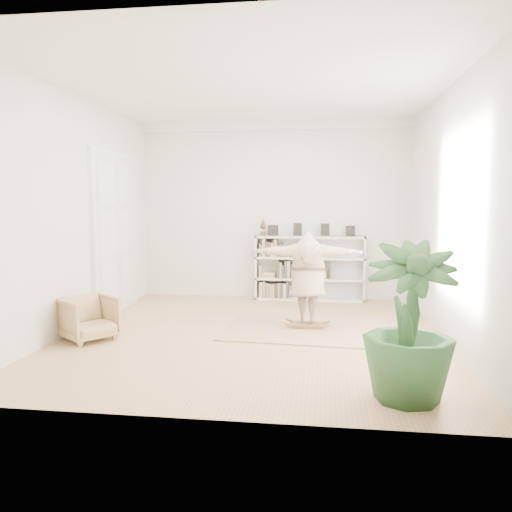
{
  "coord_description": "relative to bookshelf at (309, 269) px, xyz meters",
  "views": [
    {
      "loc": [
        1.01,
        -7.24,
        1.95
      ],
      "look_at": [
        -0.02,
        0.4,
        1.14
      ],
      "focal_mm": 35.0,
      "sensor_mm": 36.0,
      "label": 1
    }
  ],
  "objects": [
    {
      "name": "rug",
      "position": [
        0.04,
        -2.36,
        -0.63
      ],
      "size": [
        2.63,
        2.17,
        0.02
      ],
      "primitive_type": "cube",
      "rotation": [
        0.0,
        0.0,
        -0.07
      ],
      "color": "tan",
      "rests_on": "floor"
    },
    {
      "name": "rocker_board",
      "position": [
        0.04,
        -2.36,
        -0.57
      ],
      "size": [
        0.5,
        0.32,
        0.1
      ],
      "rotation": [
        0.0,
        0.0,
        -0.07
      ],
      "color": "olive",
      "rests_on": "rug"
    },
    {
      "name": "room_shell",
      "position": [
        -0.74,
        0.12,
        2.87
      ],
      "size": [
        6.0,
        6.0,
        6.0
      ],
      "color": "silver",
      "rests_on": "floor"
    },
    {
      "name": "houseplant",
      "position": [
        1.11,
        -5.1,
        0.16
      ],
      "size": [
        0.92,
        0.92,
        1.59
      ],
      "primitive_type": "imported",
      "rotation": [
        0.0,
        0.0,
        -0.03
      ],
      "color": "#2A5329",
      "rests_on": "floor"
    },
    {
      "name": "doors",
      "position": [
        -3.45,
        -1.52,
        0.76
      ],
      "size": [
        0.09,
        1.78,
        2.92
      ],
      "color": "white",
      "rests_on": "floor"
    },
    {
      "name": "floor",
      "position": [
        -0.74,
        -2.82,
        -0.64
      ],
      "size": [
        6.0,
        6.0,
        0.0
      ],
      "primitive_type": "plane",
      "color": "tan",
      "rests_on": "ground"
    },
    {
      "name": "bookshelf",
      "position": [
        0.0,
        0.0,
        0.0
      ],
      "size": [
        2.2,
        0.35,
        1.64
      ],
      "color": "silver",
      "rests_on": "floor"
    },
    {
      "name": "armchair",
      "position": [
        -3.04,
        -3.43,
        -0.32
      ],
      "size": [
        0.96,
        0.95,
        0.63
      ],
      "primitive_type": "imported",
      "rotation": [
        0.0,
        0.0,
        0.91
      ],
      "color": "tan",
      "rests_on": "floor"
    },
    {
      "name": "person",
      "position": [
        0.04,
        -2.36,
        0.21
      ],
      "size": [
        1.8,
        0.6,
        1.44
      ],
      "primitive_type": "imported",
      "rotation": [
        0.0,
        0.0,
        3.07
      ],
      "color": "tan",
      "rests_on": "rocker_board"
    }
  ]
}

